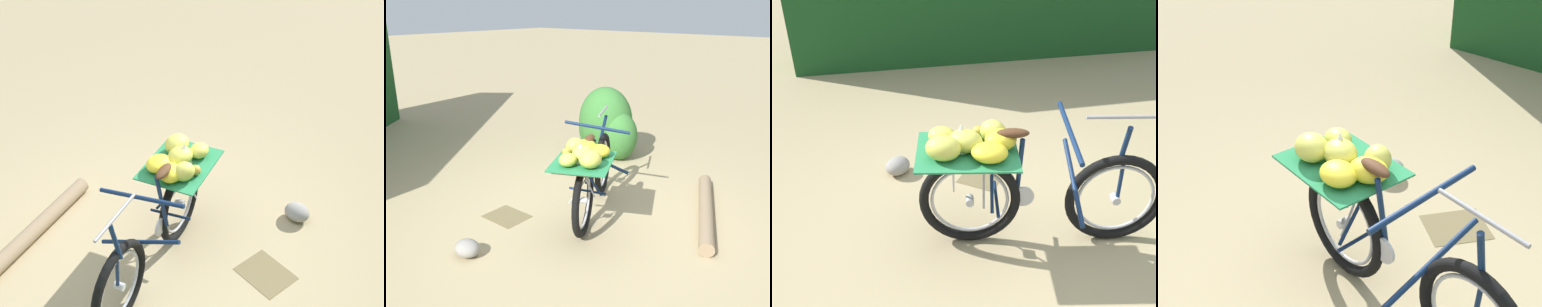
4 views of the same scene
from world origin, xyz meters
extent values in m
plane|color=tan|center=(0.00, 0.00, 0.00)|extent=(60.00, 60.00, 0.00)
torus|color=black|center=(0.31, -0.75, 0.36)|extent=(0.38, 0.69, 0.73)
torus|color=#B7B7BC|center=(0.31, -0.75, 0.36)|extent=(0.27, 0.52, 0.57)
cylinder|color=#B7B7BC|center=(0.31, -0.75, 0.36)|extent=(0.10, 0.09, 0.06)
torus|color=black|center=(-0.15, 0.19, 0.36)|extent=(0.38, 0.69, 0.73)
torus|color=#B7B7BC|center=(-0.15, 0.19, 0.36)|extent=(0.27, 0.52, 0.57)
cylinder|color=#B7B7BC|center=(-0.15, 0.19, 0.36)|extent=(0.10, 0.09, 0.06)
cylinder|color=#0F2347|center=(0.16, -0.46, 0.53)|extent=(0.65, 0.34, 0.30)
cylinder|color=#0F2347|center=(0.13, -0.40, 0.92)|extent=(0.66, 0.34, 0.11)
cylinder|color=#0F2347|center=(0.00, -0.11, 0.64)|extent=(0.12, 0.08, 0.49)
cylinder|color=#0F2347|center=(-0.07, 0.02, 0.38)|extent=(0.35, 0.19, 0.05)
cylinder|color=#0F2347|center=(-0.09, 0.06, 0.59)|extent=(0.30, 0.16, 0.47)
cylinder|color=#0F2347|center=(0.31, -0.76, 0.52)|extent=(0.06, 0.05, 0.30)
cylinder|color=#0F2347|center=(0.30, -0.74, 0.81)|extent=(0.10, 0.07, 0.30)
cylinder|color=gray|center=(0.29, -0.72, 1.02)|extent=(0.25, 0.48, 0.02)
ellipsoid|color=#4C2D19|center=(-0.03, -0.06, 0.91)|extent=(0.18, 0.24, 0.06)
cylinder|color=#B7B7BC|center=(0.01, -0.15, 0.40)|extent=(0.09, 0.15, 0.16)
cylinder|color=#B7B7BC|center=(-0.11, 0.11, 0.56)|extent=(0.19, 0.10, 0.39)
cylinder|color=#B7B7BC|center=(-0.20, 0.29, 0.56)|extent=(0.23, 0.12, 0.39)
cube|color=brown|center=(-0.16, 0.21, 0.76)|extent=(0.66, 0.73, 0.02)
cube|color=#287F4C|center=(-0.16, 0.21, 0.78)|extent=(0.78, 0.85, 0.01)
ellipsoid|color=#CCC64C|center=(0.02, 0.10, 0.86)|extent=(0.18, 0.21, 0.16)
ellipsoid|color=yellow|center=(-0.05, 0.02, 0.85)|extent=(0.30, 0.29, 0.14)
ellipsoid|color=#CCC64C|center=(-0.17, 0.22, 0.86)|extent=(0.22, 0.25, 0.15)
ellipsoid|color=#CCC64C|center=(-0.15, 0.41, 0.84)|extent=(0.22, 0.23, 0.12)
ellipsoid|color=yellow|center=(-0.22, 0.03, 0.84)|extent=(0.27, 0.29, 0.12)
ellipsoid|color=#CCC64C|center=(-0.32, 0.30, 0.86)|extent=(0.25, 0.27, 0.16)
sphere|color=#B29333|center=(0.03, 0.22, 0.83)|extent=(0.09, 0.09, 0.09)
cone|color=white|center=(-0.16, 0.25, 0.88)|extent=(0.19, 0.19, 0.19)
ellipsoid|color=gray|center=(0.40, 1.17, 0.08)|extent=(0.25, 0.21, 0.16)
cube|color=olive|center=(0.71, 0.44, 0.00)|extent=(0.44, 0.36, 0.01)
camera|label=1|loc=(2.75, -2.07, 3.50)|focal=50.55mm
camera|label=2|loc=(-2.50, 3.11, 2.15)|focal=39.73mm
camera|label=3|loc=(-2.51, -0.86, 2.29)|focal=41.80mm
camera|label=4|loc=(-0.70, -2.62, 2.60)|focal=54.66mm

